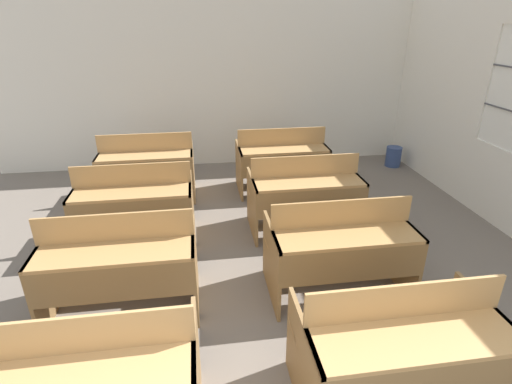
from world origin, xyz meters
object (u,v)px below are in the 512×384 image
bench_third_left (135,203)px  wastepaper_bin (393,157)px  bench_second_left (120,263)px  bench_back_right (282,159)px  bench_front_left (86,383)px  bench_back_left (147,166)px  bench_front_right (400,345)px  bench_second_right (340,247)px  bench_third_right (305,193)px

bench_third_left → wastepaper_bin: 4.33m
bench_second_left → bench_back_right: 2.94m
bench_back_right → wastepaper_bin: (2.04, 0.71, -0.30)m
bench_third_left → bench_second_left: bearing=-88.7°
bench_front_left → bench_back_left: bearing=90.2°
bench_front_left → bench_third_left: (-0.03, 2.31, 0.00)m
bench_second_left → bench_back_left: (-0.01, 2.31, 0.00)m
bench_front_right → bench_second_right: same height
bench_back_right → bench_third_right: bearing=-89.0°
bench_front_left → bench_second_right: size_ratio=1.00×
bench_second_right → bench_third_right: same height
bench_third_right → bench_back_left: 2.19m
bench_back_right → bench_third_left: bearing=-147.6°
bench_front_left → bench_back_left: (-0.01, 3.48, 0.00)m
bench_back_right → bench_back_left: bearing=179.9°
bench_front_left → bench_third_left: 2.31m
bench_front_right → wastepaper_bin: (2.04, 4.19, -0.30)m
bench_front_left → bench_second_left: (-0.00, 1.17, 0.00)m
bench_front_right → bench_front_left: bearing=-179.9°
bench_second_right → bench_third_left: (-1.87, 1.17, 0.00)m
bench_front_right → bench_third_right: (0.01, 2.30, 0.00)m
bench_third_right → bench_back_left: same height
bench_third_right → wastepaper_bin: bearing=42.9°
bench_front_right → bench_third_left: (-1.85, 2.31, 0.00)m
bench_back_left → bench_third_left: bearing=-90.8°
bench_front_right → bench_back_right: 3.48m
bench_front_right → bench_back_left: (-1.84, 3.48, 0.00)m
bench_front_right → bench_second_left: same height
bench_second_right → bench_back_right: size_ratio=1.00×
bench_second_right → bench_back_left: 2.99m
bench_third_right → bench_back_right: bearing=91.0°
bench_second_right → wastepaper_bin: bench_second_right is taller
bench_second_left → bench_front_left: bearing=-89.9°
bench_front_left → bench_third_right: size_ratio=1.00×
bench_front_left → bench_third_left: bearing=90.7°
bench_second_left → bench_third_left: 1.14m
bench_back_left → wastepaper_bin: (3.88, 0.71, -0.30)m
bench_second_left → bench_back_right: size_ratio=1.00×
bench_third_left → bench_back_right: bearing=32.4°
bench_third_right → bench_back_right: size_ratio=1.00×
wastepaper_bin → bench_back_right: bearing=-160.9°
bench_second_left → bench_back_left: size_ratio=1.00×
bench_second_right → bench_third_right: 1.16m
bench_back_left → bench_back_right: same height
bench_second_left → wastepaper_bin: bearing=38.0°
bench_second_right → wastepaper_bin: 3.67m
bench_front_right → wastepaper_bin: bearing=64.0°
bench_front_left → wastepaper_bin: bench_front_left is taller
bench_second_left → bench_third_right: size_ratio=1.00×
bench_front_right → bench_back_right: size_ratio=1.00×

